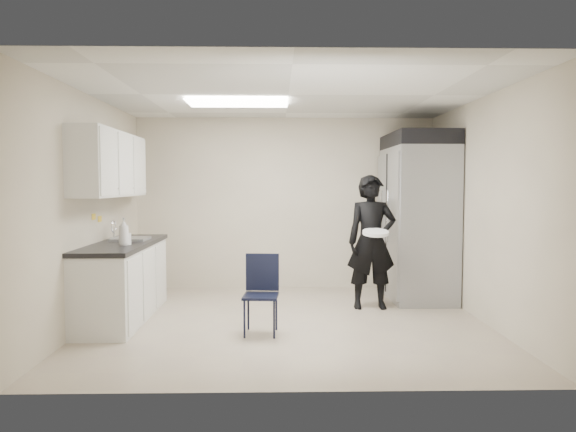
{
  "coord_description": "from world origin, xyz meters",
  "views": [
    {
      "loc": [
        -0.13,
        -5.84,
        1.59
      ],
      "look_at": [
        -0.0,
        0.2,
        1.22
      ],
      "focal_mm": 32.0,
      "sensor_mm": 36.0,
      "label": 1
    }
  ],
  "objects_px": {
    "folding_chair": "(261,296)",
    "man_tuxedo": "(372,242)",
    "lower_counter": "(123,283)",
    "commercial_fridge": "(417,223)"
  },
  "relations": [
    {
      "from": "commercial_fridge",
      "to": "man_tuxedo",
      "type": "distance_m",
      "value": 0.98
    },
    {
      "from": "folding_chair",
      "to": "man_tuxedo",
      "type": "height_order",
      "value": "man_tuxedo"
    },
    {
      "from": "lower_counter",
      "to": "commercial_fridge",
      "type": "distance_m",
      "value": 3.98
    },
    {
      "from": "lower_counter",
      "to": "man_tuxedo",
      "type": "xyz_separation_m",
      "value": [
        3.03,
        0.47,
        0.43
      ]
    },
    {
      "from": "folding_chair",
      "to": "man_tuxedo",
      "type": "distance_m",
      "value": 1.84
    },
    {
      "from": "commercial_fridge",
      "to": "folding_chair",
      "type": "xyz_separation_m",
      "value": [
        -2.13,
        -1.74,
        -0.64
      ]
    },
    {
      "from": "folding_chair",
      "to": "commercial_fridge",
      "type": "bearing_deg",
      "value": 43.45
    },
    {
      "from": "folding_chair",
      "to": "man_tuxedo",
      "type": "bearing_deg",
      "value": 43.53
    },
    {
      "from": "folding_chair",
      "to": "man_tuxedo",
      "type": "xyz_separation_m",
      "value": [
        1.38,
        1.13,
        0.45
      ]
    },
    {
      "from": "lower_counter",
      "to": "commercial_fridge",
      "type": "relative_size",
      "value": 0.9
    }
  ]
}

